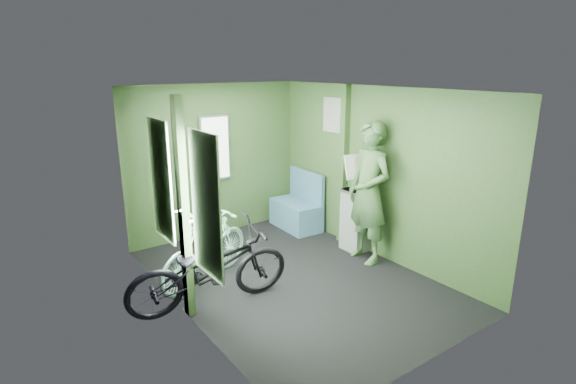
# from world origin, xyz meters

# --- Properties ---
(room) EXTENTS (4.00, 4.02, 2.31)m
(room) POSITION_xyz_m (-0.04, 0.04, 1.44)
(room) COLOR black
(room) RESTS_ON ground
(bicycle_black) EXTENTS (1.89, 1.02, 1.05)m
(bicycle_black) POSITION_xyz_m (-1.12, -0.04, 0.00)
(bicycle_black) COLOR black
(bicycle_black) RESTS_ON ground
(bicycle_mint) EXTENTS (1.54, 0.99, 0.91)m
(bicycle_mint) POSITION_xyz_m (-0.89, 0.55, 0.00)
(bicycle_mint) COLOR #96DBBF
(bicycle_mint) RESTS_ON ground
(passenger) EXTENTS (0.51, 0.73, 1.89)m
(passenger) POSITION_xyz_m (1.15, -0.11, 0.94)
(passenger) COLOR #3E6034
(passenger) RESTS_ON ground
(waste_box) EXTENTS (0.26, 0.37, 0.89)m
(waste_box) POSITION_xyz_m (1.26, 0.23, 0.44)
(waste_box) COLOR gray
(waste_box) RESTS_ON ground
(bench_seat) EXTENTS (0.52, 0.89, 0.92)m
(bench_seat) POSITION_xyz_m (1.15, 1.44, 0.27)
(bench_seat) COLOR #315068
(bench_seat) RESTS_ON ground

